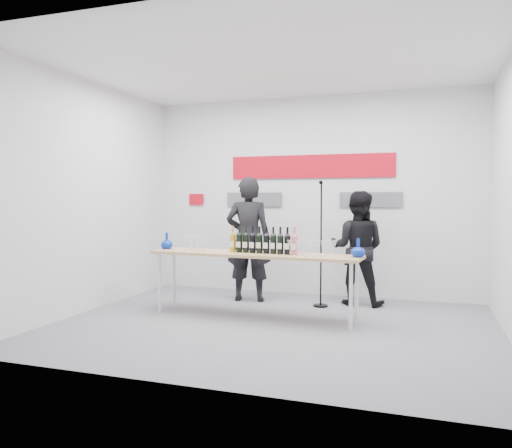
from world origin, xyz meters
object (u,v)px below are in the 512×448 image
at_px(tasting_table, 253,258).
at_px(presenter_right, 357,248).
at_px(mic_stand, 321,268).
at_px(presenter_left, 248,239).

relative_size(tasting_table, presenter_right, 1.71).
bearing_deg(mic_stand, tasting_table, -143.82).
distance_m(presenter_right, mic_stand, 0.60).
distance_m(presenter_left, mic_stand, 1.12).
height_order(presenter_left, mic_stand, presenter_left).
xyz_separation_m(tasting_table, presenter_right, (1.12, 1.16, 0.05)).
distance_m(presenter_left, presenter_right, 1.53).
relative_size(presenter_right, mic_stand, 0.92).
height_order(tasting_table, mic_stand, mic_stand).
distance_m(tasting_table, presenter_right, 1.61).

